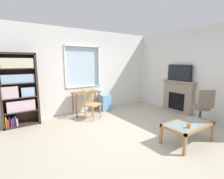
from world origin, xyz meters
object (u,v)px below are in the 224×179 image
Objects in this scene: desk_under_window at (86,96)px; tv at (179,73)px; fireplace at (178,96)px; wooden_chair at (92,104)px; coffee_table at (188,126)px; sippy_cup at (189,126)px; office_chair at (203,105)px; bookshelf at (18,88)px; plastic_drawer_unit at (104,102)px.

tv reaches higher than desk_under_window.
desk_under_window is at bearing 150.09° from fireplace.
wooden_chair is 2.69m from coffee_table.
coffee_table is at bearing 33.87° from sippy_cup.
wooden_chair is at bearing 112.45° from coffee_table.
desk_under_window is 1.06× the size of tv.
sippy_cup is (-1.46, -0.49, -0.08)m from office_chair.
tv reaches higher than wooden_chair.
desk_under_window is 0.54m from wooden_chair.
wooden_chair is 2.75m from sippy_cup.
fireplace is at bearing 0.00° from tv.
coffee_table is (-1.25, -0.34, -0.19)m from office_chair.
tv is (-0.02, 0.00, 0.81)m from fireplace.
office_chair is (2.21, -2.66, -0.05)m from desk_under_window.
fireplace reaches higher than wooden_chair.
wooden_chair is (1.85, -0.62, -0.57)m from bookshelf.
tv is at bearing 66.33° from office_chair.
desk_under_window reaches higher than sippy_cup.
office_chair is at bearing 18.49° from sippy_cup.
bookshelf is 2.15× the size of desk_under_window.
plastic_drawer_unit is (0.73, 0.05, -0.33)m from desk_under_window.
office_chair is 0.92× the size of coffee_table.
fireplace is (1.98, -1.61, 0.26)m from plastic_drawer_unit.
fireplace is at bearing -29.91° from desk_under_window.
desk_under_window is 0.84× the size of coffee_table.
tv is at bearing 39.30° from sippy_cup.
office_chair reaches higher than sippy_cup.
bookshelf is 1.69× the size of fireplace.
office_chair is at bearing -114.46° from fireplace.
desk_under_window is at bearing -176.08° from plastic_drawer_unit.
office_chair is (1.48, -2.71, 0.27)m from plastic_drawer_unit.
tv is 9.54× the size of sippy_cup.
desk_under_window reaches higher than plastic_drawer_unit.
office_chair is (4.12, -2.77, -0.48)m from bookshelf.
fireplace is 2.52m from sippy_cup.
plastic_drawer_unit is at bearing -1.23° from bookshelf.
plastic_drawer_unit is at bearing 94.36° from coffee_table.
bookshelf reaches higher than desk_under_window.
wooden_chair is 3.13m from office_chair.
sippy_cup is at bearing -89.65° from plastic_drawer_unit.
bookshelf is at bearing 129.26° from sippy_cup.
sippy_cup is at bearing -161.51° from office_chair.
coffee_table is at bearing -72.23° from desk_under_window.
coffee_table is (2.87, -3.11, -0.67)m from bookshelf.
fireplace is (2.77, -1.04, 0.08)m from wooden_chair.
wooden_chair is 0.99m from plastic_drawer_unit.
desk_under_window is 3.46m from office_chair.
plastic_drawer_unit is 2.75m from tv.
desk_under_window is at bearing 103.39° from sippy_cup.
plastic_drawer_unit is (2.64, -0.06, -0.75)m from bookshelf.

